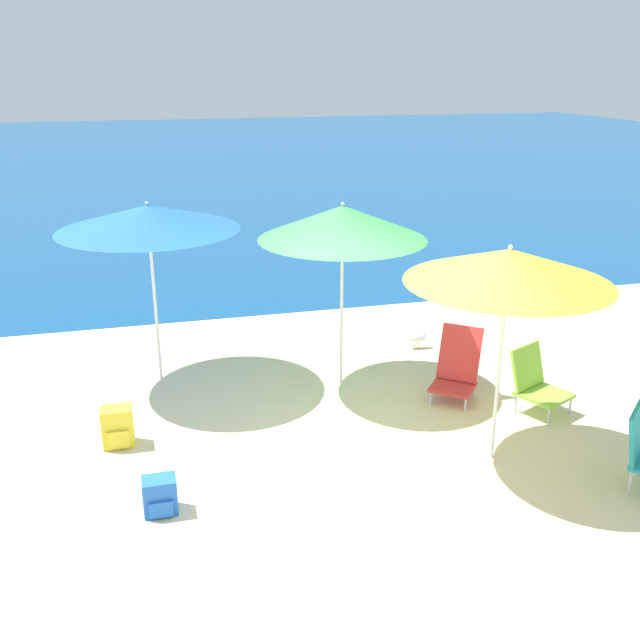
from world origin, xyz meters
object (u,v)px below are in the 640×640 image
(beach_umbrella_yellow, at_px, (509,266))
(beach_chair_lime, at_px, (536,381))
(backpack_blue, at_px, (160,496))
(beach_umbrella_blue, at_px, (148,218))
(beach_chair_red, at_px, (457,367))
(beach_umbrella_green, at_px, (343,223))
(backpack_yellow, at_px, (118,427))
(seagull, at_px, (417,338))

(beach_umbrella_yellow, xyz_separation_m, beach_chair_lime, (0.92, 0.81, -1.58))
(backpack_blue, bearing_deg, beach_umbrella_yellow, 2.06)
(beach_umbrella_yellow, bearing_deg, backpack_blue, -177.94)
(beach_umbrella_blue, height_order, beach_chair_lime, beach_umbrella_blue)
(beach_chair_red, bearing_deg, beach_umbrella_green, -170.38)
(beach_umbrella_yellow, xyz_separation_m, beach_chair_red, (0.22, 1.32, -1.56))
(beach_chair_lime, distance_m, beach_chair_red, 0.87)
(beach_umbrella_yellow, bearing_deg, beach_chair_lime, 41.24)
(beach_umbrella_green, height_order, beach_chair_lime, beach_umbrella_green)
(beach_umbrella_green, height_order, backpack_blue, beach_umbrella_green)
(beach_umbrella_green, xyz_separation_m, backpack_yellow, (-2.55, -0.85, -1.75))
(backpack_blue, relative_size, backpack_yellow, 0.79)
(beach_chair_red, xyz_separation_m, backpack_blue, (-3.37, -1.44, -0.21))
(beach_umbrella_green, height_order, beach_chair_red, beach_umbrella_green)
(beach_umbrella_yellow, bearing_deg, seagull, 82.98)
(beach_umbrella_yellow, height_order, beach_chair_lime, beach_umbrella_yellow)
(beach_chair_lime, relative_size, beach_chair_red, 0.88)
(beach_umbrella_blue, height_order, backpack_yellow, beach_umbrella_blue)
(beach_chair_lime, bearing_deg, backpack_blue, 167.18)
(beach_umbrella_green, relative_size, backpack_yellow, 5.33)
(beach_chair_red, height_order, backpack_blue, beach_chair_red)
(beach_umbrella_green, distance_m, beach_chair_lime, 2.74)
(backpack_yellow, relative_size, seagull, 1.52)
(beach_umbrella_green, xyz_separation_m, beach_chair_red, (1.17, -0.67, -1.58))
(backpack_blue, bearing_deg, beach_chair_lime, 12.79)
(beach_umbrella_green, xyz_separation_m, backpack_blue, (-2.20, -2.11, -1.79))
(beach_umbrella_yellow, bearing_deg, beach_chair_red, 80.42)
(beach_chair_lime, relative_size, seagull, 2.67)
(beach_umbrella_green, bearing_deg, backpack_yellow, -161.58)
(beach_umbrella_yellow, height_order, backpack_blue, beach_umbrella_yellow)
(backpack_blue, bearing_deg, backpack_yellow, 105.79)
(beach_umbrella_green, xyz_separation_m, beach_chair_lime, (1.87, -1.18, -1.61))
(beach_umbrella_yellow, bearing_deg, backpack_yellow, 161.92)
(beach_chair_red, distance_m, seagull, 1.51)
(beach_umbrella_yellow, distance_m, beach_umbrella_green, 2.21)
(beach_umbrella_yellow, height_order, backpack_yellow, beach_umbrella_yellow)
(beach_umbrella_green, bearing_deg, seagull, 32.18)
(beach_chair_red, bearing_deg, beach_chair_lime, 3.30)
(backpack_blue, bearing_deg, seagull, 39.91)
(beach_umbrella_yellow, relative_size, beach_umbrella_blue, 0.98)
(beach_umbrella_yellow, xyz_separation_m, backpack_blue, (-3.15, -0.11, -1.77))
(backpack_yellow, bearing_deg, beach_umbrella_blue, 71.82)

